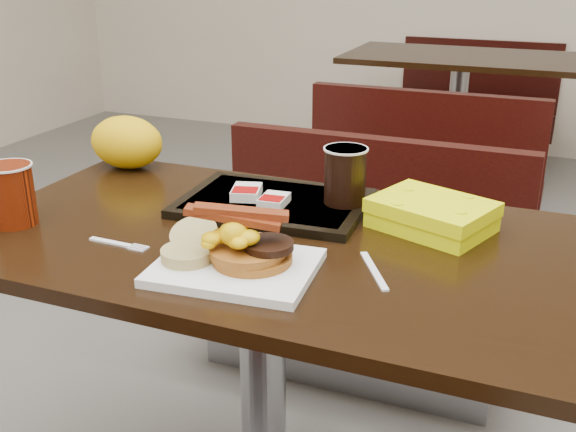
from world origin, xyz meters
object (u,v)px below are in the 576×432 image
at_px(bench_near_n, 355,268).
at_px(bench_far_s, 430,162).
at_px(pancake_stack, 252,254).
at_px(fork, 110,242).
at_px(table_near, 263,390).
at_px(paper_bag, 127,142).
at_px(coffee_cup_near, 12,195).
at_px(hashbrown_sleeve_left, 246,192).
at_px(platter, 235,267).
at_px(knife, 374,271).
at_px(coffee_cup_far, 345,176).
at_px(hashbrown_sleeve_right, 274,201).
at_px(clamshell, 432,215).
at_px(table_far, 456,124).
at_px(tray, 274,203).
at_px(bench_far_n, 473,102).

relative_size(bench_near_n, bench_far_s, 1.00).
bearing_deg(pancake_stack, fork, 179.43).
distance_m(table_near, paper_bag, 0.73).
height_order(coffee_cup_near, hashbrown_sleeve_left, coffee_cup_near).
relative_size(pancake_stack, fork, 1.09).
xyz_separation_m(platter, coffee_cup_near, (-0.52, 0.03, 0.06)).
relative_size(bench_near_n, hashbrown_sleeve_left, 12.13).
distance_m(table_near, knife, 0.46).
xyz_separation_m(table_near, bench_near_n, (0.00, 0.70, -0.02)).
height_order(hashbrown_sleeve_left, coffee_cup_far, coffee_cup_far).
xyz_separation_m(bench_near_n, bench_far_s, (0.00, 1.20, 0.00)).
bearing_deg(coffee_cup_far, paper_bag, 171.67).
bearing_deg(paper_bag, bench_far_s, 72.79).
distance_m(hashbrown_sleeve_right, paper_bag, 0.51).
distance_m(hashbrown_sleeve_right, clamshell, 0.33).
relative_size(bench_far_s, hashbrown_sleeve_right, 13.60).
height_order(bench_far_s, clamshell, clamshell).
bearing_deg(hashbrown_sleeve_right, coffee_cup_far, 23.23).
distance_m(bench_far_s, coffee_cup_far, 1.78).
bearing_deg(table_near, hashbrown_sleeve_left, 124.63).
relative_size(bench_near_n, coffee_cup_far, 8.13).
bearing_deg(knife, coffee_cup_near, -115.43).
xyz_separation_m(pancake_stack, knife, (0.20, 0.07, -0.03)).
distance_m(bench_far_s, platter, 2.11).
height_order(table_far, bench_far_s, table_far).
bearing_deg(table_far, tray, -90.83).
relative_size(hashbrown_sleeve_left, hashbrown_sleeve_right, 1.12).
bearing_deg(hashbrown_sleeve_left, tray, -7.45).
bearing_deg(bench_far_n, clamshell, -84.34).
xyz_separation_m(table_far, coffee_cup_near, (-0.50, -2.74, 0.44)).
bearing_deg(clamshell, hashbrown_sleeve_left, -157.46).
distance_m(bench_far_n, fork, 3.48).
xyz_separation_m(table_far, hashbrown_sleeve_right, (-0.02, -2.48, 0.40)).
bearing_deg(pancake_stack, clamshell, 50.25).
bearing_deg(tray, bench_far_s, 85.84).
bearing_deg(bench_far_n, hashbrown_sleeve_left, -91.76).
relative_size(coffee_cup_near, hashbrown_sleeve_right, 1.74).
height_order(table_near, bench_far_s, table_near).
relative_size(pancake_stack, paper_bag, 0.73).
xyz_separation_m(platter, knife, (0.23, 0.09, -0.01)).
bearing_deg(table_near, hashbrown_sleeve_right, 100.18).
height_order(bench_far_s, hashbrown_sleeve_left, hashbrown_sleeve_left).
distance_m(bench_far_n, coffee_cup_far, 3.15).
height_order(table_near, tray, tray).
relative_size(bench_near_n, fork, 7.65).
xyz_separation_m(tray, paper_bag, (-0.47, 0.13, 0.06)).
relative_size(bench_near_n, pancake_stack, 6.99).
distance_m(table_near, hashbrown_sleeve_right, 0.42).
xyz_separation_m(table_near, paper_bag, (-0.50, 0.28, 0.44)).
distance_m(bench_near_n, bench_far_s, 1.20).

